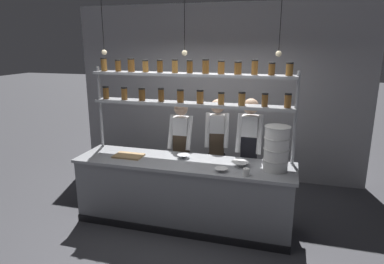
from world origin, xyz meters
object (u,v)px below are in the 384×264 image
prep_bowl_near_left (240,164)px  chef_right (249,149)px  chef_left (181,146)px  chef_center (217,144)px  prep_bowl_center_front (221,170)px  container_stack (276,148)px  prep_bowl_center_back (184,156)px  serving_cup_front (246,172)px  spice_shelf_unit (190,91)px  cutting_board (129,156)px

prep_bowl_near_left → chef_right: bearing=85.1°
chef_left → chef_right: size_ratio=0.94×
chef_center → prep_bowl_center_front: size_ratio=10.08×
prep_bowl_center_front → chef_left: bearing=132.7°
chef_left → container_stack: 1.60m
chef_right → prep_bowl_near_left: size_ratio=7.56×
container_stack → prep_bowl_near_left: container_stack is taller
chef_right → prep_bowl_near_left: (-0.05, -0.54, -0.05)m
chef_center → prep_bowl_center_back: size_ratio=9.29×
container_stack → prep_bowl_center_front: size_ratio=3.47×
chef_left → serving_cup_front: 1.44m
spice_shelf_unit → container_stack: (1.21, -0.32, -0.62)m
chef_right → container_stack: (0.39, -0.55, 0.20)m
chef_center → chef_left: bearing=-169.2°
prep_bowl_near_left → cutting_board: bearing=-178.5°
prep_bowl_near_left → serving_cup_front: size_ratio=2.46×
chef_right → cutting_board: size_ratio=4.32×
chef_center → container_stack: (0.92, -0.80, 0.26)m
prep_bowl_center_front → prep_bowl_center_back: (-0.60, 0.36, 0.00)m
chef_right → container_stack: chef_right is taller
spice_shelf_unit → cutting_board: 1.25m
spice_shelf_unit → container_stack: size_ratio=5.05×
container_stack → prep_bowl_center_front: bearing=-159.4°
cutting_board → serving_cup_front: 1.70m
chef_left → prep_bowl_center_back: (0.20, -0.50, 0.02)m
spice_shelf_unit → serving_cup_front: spice_shelf_unit is taller
prep_bowl_center_back → spice_shelf_unit: bearing=80.6°
cutting_board → spice_shelf_unit: bearing=24.0°
prep_bowl_center_front → serving_cup_front: serving_cup_front is taller
cutting_board → prep_bowl_center_front: bearing=-8.6°
prep_bowl_center_front → prep_bowl_center_back: prep_bowl_center_back is taller
prep_bowl_center_front → prep_bowl_center_back: 0.70m
spice_shelf_unit → cutting_board: (-0.80, -0.35, -0.89)m
container_stack → prep_bowl_center_back: (-1.24, 0.12, -0.26)m
spice_shelf_unit → chef_left: (-0.23, 0.30, -0.90)m
container_stack → cutting_board: (-2.01, -0.03, -0.27)m
cutting_board → prep_bowl_center_back: prep_bowl_center_back is taller
spice_shelf_unit → chef_left: size_ratio=1.77×
spice_shelf_unit → serving_cup_front: 1.38m
chef_center → prep_bowl_center_back: 0.76m
spice_shelf_unit → container_stack: spice_shelf_unit is taller
chef_right → prep_bowl_center_front: size_ratio=10.55×
prep_bowl_near_left → prep_bowl_center_back: size_ratio=1.29×
cutting_board → prep_bowl_center_back: bearing=11.5°
spice_shelf_unit → chef_center: bearing=59.1°
spice_shelf_unit → prep_bowl_center_back: bearing=-99.4°
serving_cup_front → spice_shelf_unit: bearing=145.4°
chef_left → spice_shelf_unit: bearing=-53.9°
chef_left → prep_bowl_near_left: (1.00, -0.62, 0.03)m
chef_center → prep_bowl_center_front: bearing=-83.5°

